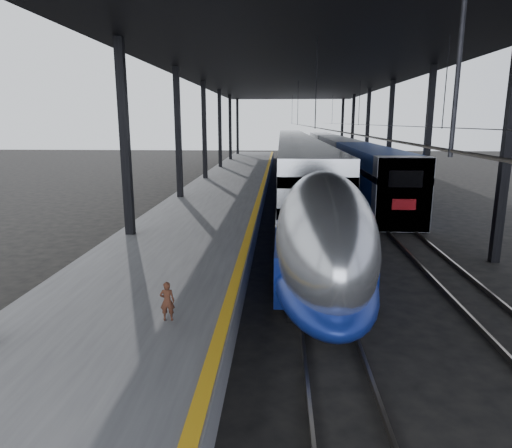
{
  "coord_description": "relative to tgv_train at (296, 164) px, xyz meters",
  "views": [
    {
      "loc": [
        0.63,
        -13.79,
        5.73
      ],
      "look_at": [
        -0.26,
        2.76,
        2.0
      ],
      "focal_mm": 32.0,
      "sensor_mm": 36.0,
      "label": 1
    }
  ],
  "objects": [
    {
      "name": "rails",
      "position": [
        2.5,
        -7.33,
        -1.98
      ],
      "size": [
        6.52,
        80.0,
        0.16
      ],
      "color": "slate",
      "rests_on": "ground"
    },
    {
      "name": "ground",
      "position": [
        -2.0,
        -27.33,
        -2.06
      ],
      "size": [
        160.0,
        160.0,
        0.0
      ],
      "primitive_type": "plane",
      "color": "black",
      "rests_on": "ground"
    },
    {
      "name": "platform",
      "position": [
        -5.5,
        -7.33,
        -1.56
      ],
      "size": [
        6.0,
        80.0,
        1.0
      ],
      "primitive_type": "cube",
      "color": "#4C4C4F",
      "rests_on": "ground"
    },
    {
      "name": "canopy",
      "position": [
        -0.1,
        -7.33,
        7.05
      ],
      "size": [
        18.0,
        75.0,
        9.47
      ],
      "color": "black",
      "rests_on": "ground"
    },
    {
      "name": "second_train",
      "position": [
        5.0,
        9.65,
        -0.05
      ],
      "size": [
        2.88,
        56.05,
        3.97
      ],
      "color": "navy",
      "rests_on": "ground"
    },
    {
      "name": "tgv_train",
      "position": [
        0.0,
        0.0,
        0.0
      ],
      "size": [
        3.08,
        65.2,
        4.41
      ],
      "color": "#ABAEB3",
      "rests_on": "ground"
    },
    {
      "name": "child",
      "position": [
        -4.07,
        -30.91,
        -0.57
      ],
      "size": [
        0.38,
        0.27,
        0.98
      ],
      "primitive_type": "imported",
      "rotation": [
        0.0,
        0.0,
        3.23
      ],
      "color": "#4B2719",
      "rests_on": "platform"
    },
    {
      "name": "yellow_strip",
      "position": [
        -2.7,
        -7.33,
        -1.06
      ],
      "size": [
        0.3,
        80.0,
        0.01
      ],
      "primitive_type": "cube",
      "color": "gold",
      "rests_on": "platform"
    }
  ]
}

